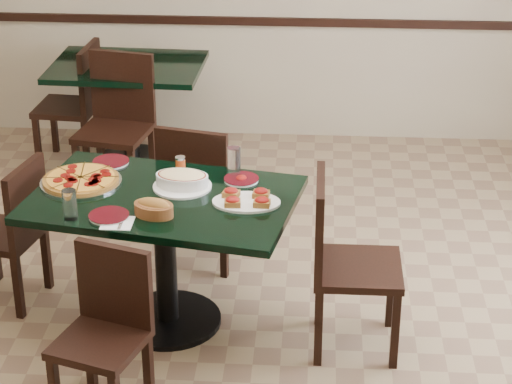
# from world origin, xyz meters

# --- Properties ---
(floor) EXTENTS (5.50, 5.50, 0.00)m
(floor) POSITION_xyz_m (0.00, 0.00, 0.00)
(floor) COLOR olive
(floor) RESTS_ON ground
(room_shell) EXTENTS (5.50, 5.50, 5.50)m
(room_shell) POSITION_xyz_m (1.02, 1.73, 1.17)
(room_shell) COLOR silver
(room_shell) RESTS_ON floor
(main_table) EXTENTS (1.46, 1.08, 0.75)m
(main_table) POSITION_xyz_m (-0.34, 0.06, 0.57)
(main_table) COLOR black
(main_table) RESTS_ON floor
(back_table) EXTENTS (1.07, 0.80, 0.75)m
(back_table) POSITION_xyz_m (-0.90, 2.13, 0.52)
(back_table) COLOR black
(back_table) RESTS_ON floor
(chair_far) EXTENTS (0.50, 0.50, 0.89)m
(chair_far) POSITION_xyz_m (-0.23, 0.69, 0.50)
(chair_far) COLOR black
(chair_far) RESTS_ON floor
(chair_near) EXTENTS (0.47, 0.47, 0.80)m
(chair_near) POSITION_xyz_m (-0.50, -0.65, 0.44)
(chair_near) COLOR black
(chair_near) RESTS_ON floor
(chair_right) EXTENTS (0.44, 0.44, 0.93)m
(chair_right) POSITION_xyz_m (0.56, -0.09, 0.52)
(chair_right) COLOR black
(chair_right) RESTS_ON floor
(chair_left) EXTENTS (0.46, 0.46, 0.82)m
(chair_left) POSITION_xyz_m (-1.19, 0.23, 0.46)
(chair_left) COLOR black
(chair_left) RESTS_ON floor
(back_chair_near) EXTENTS (0.52, 0.52, 0.95)m
(back_chair_near) POSITION_xyz_m (-0.89, 1.68, 0.53)
(back_chair_near) COLOR black
(back_chair_near) RESTS_ON floor
(back_chair_left) EXTENTS (0.45, 0.45, 0.89)m
(back_chair_left) POSITION_xyz_m (-1.26, 2.11, 0.50)
(back_chair_left) COLOR black
(back_chair_left) RESTS_ON floor
(pepperoni_pizza) EXTENTS (0.42, 0.42, 0.04)m
(pepperoni_pizza) POSITION_xyz_m (-0.78, 0.18, 0.77)
(pepperoni_pizza) COLOR silver
(pepperoni_pizza) RESTS_ON main_table
(lasagna_casserole) EXTENTS (0.30, 0.30, 0.09)m
(lasagna_casserole) POSITION_xyz_m (-0.25, 0.16, 0.80)
(lasagna_casserole) COLOR white
(lasagna_casserole) RESTS_ON main_table
(bread_basket) EXTENTS (0.23, 0.19, 0.09)m
(bread_basket) POSITION_xyz_m (-0.35, -0.16, 0.79)
(bread_basket) COLOR brown
(bread_basket) RESTS_ON main_table
(bruschetta_platter) EXTENTS (0.34, 0.24, 0.05)m
(bruschetta_platter) POSITION_xyz_m (0.09, -0.00, 0.77)
(bruschetta_platter) COLOR white
(bruschetta_platter) RESTS_ON main_table
(side_plate_near) EXTENTS (0.20, 0.20, 0.02)m
(side_plate_near) POSITION_xyz_m (-0.56, -0.19, 0.76)
(side_plate_near) COLOR white
(side_plate_near) RESTS_ON main_table
(side_plate_far_r) EXTENTS (0.18, 0.18, 0.03)m
(side_plate_far_r) POSITION_xyz_m (0.04, 0.27, 0.76)
(side_plate_far_r) COLOR white
(side_plate_far_r) RESTS_ON main_table
(side_plate_far_l) EXTENTS (0.20, 0.20, 0.02)m
(side_plate_far_l) POSITION_xyz_m (-0.68, 0.44, 0.76)
(side_plate_far_l) COLOR white
(side_plate_far_l) RESTS_ON main_table
(napkin_setting) EXTENTS (0.15, 0.15, 0.01)m
(napkin_setting) POSITION_xyz_m (-0.51, -0.26, 0.75)
(napkin_setting) COLOR white
(napkin_setting) RESTS_ON main_table
(water_glass_a) EXTENTS (0.07, 0.07, 0.15)m
(water_glass_a) POSITION_xyz_m (-0.00, 0.34, 0.83)
(water_glass_a) COLOR white
(water_glass_a) RESTS_ON main_table
(water_glass_b) EXTENTS (0.07, 0.07, 0.15)m
(water_glass_b) POSITION_xyz_m (-0.74, -0.22, 0.82)
(water_glass_b) COLOR white
(water_glass_b) RESTS_ON main_table
(pepper_shaker) EXTENTS (0.05, 0.05, 0.09)m
(pepper_shaker) POSITION_xyz_m (-0.29, 0.34, 0.80)
(pepper_shaker) COLOR #C04F14
(pepper_shaker) RESTS_ON main_table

